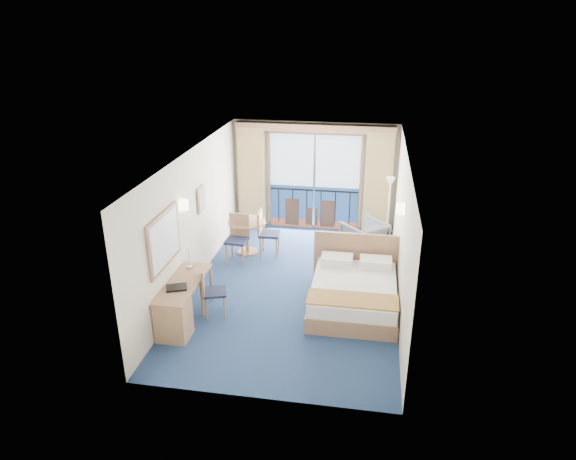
% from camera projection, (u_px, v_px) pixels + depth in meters
% --- Properties ---
extents(floor, '(6.50, 6.50, 0.00)m').
position_uv_depth(floor, '(294.00, 288.00, 10.22)').
color(floor, navy).
rests_on(floor, ground).
extents(room_walls, '(4.04, 6.54, 2.72)m').
position_uv_depth(room_walls, '(294.00, 204.00, 9.54)').
color(room_walls, beige).
rests_on(room_walls, ground).
extents(balcony_door, '(2.36, 0.03, 2.52)m').
position_uv_depth(balcony_door, '(314.00, 185.00, 12.72)').
color(balcony_door, navy).
rests_on(balcony_door, room_walls).
extents(curtain_left, '(0.65, 0.22, 2.55)m').
position_uv_depth(curtain_left, '(252.00, 178.00, 12.77)').
color(curtain_left, tan).
rests_on(curtain_left, room_walls).
extents(curtain_right, '(0.65, 0.22, 2.55)m').
position_uv_depth(curtain_right, '(378.00, 185.00, 12.29)').
color(curtain_right, tan).
rests_on(curtain_right, room_walls).
extents(pelmet, '(3.80, 0.25, 0.18)m').
position_uv_depth(pelmet, '(315.00, 128.00, 12.06)').
color(pelmet, '#A17657').
rests_on(pelmet, room_walls).
extents(mirror, '(0.05, 1.25, 0.95)m').
position_uv_depth(mirror, '(164.00, 240.00, 8.56)').
color(mirror, '#A17657').
rests_on(mirror, room_walls).
extents(wall_print, '(0.04, 0.42, 0.52)m').
position_uv_depth(wall_print, '(201.00, 199.00, 10.32)').
color(wall_print, '#A17657').
rests_on(wall_print, room_walls).
extents(sconce_left, '(0.18, 0.18, 0.18)m').
position_uv_depth(sconce_left, '(183.00, 205.00, 9.26)').
color(sconce_left, '#F7E2AD').
rests_on(sconce_left, room_walls).
extents(sconce_right, '(0.18, 0.18, 0.18)m').
position_uv_depth(sconce_right, '(401.00, 209.00, 9.08)').
color(sconce_right, '#F7E2AD').
rests_on(sconce_right, room_walls).
extents(bed, '(1.71, 2.04, 1.08)m').
position_uv_depth(bed, '(354.00, 292.00, 9.46)').
color(bed, '#A17657').
rests_on(bed, ground).
extents(nightstand, '(0.45, 0.43, 0.59)m').
position_uv_depth(nightstand, '(384.00, 262.00, 10.64)').
color(nightstand, tan).
rests_on(nightstand, ground).
extents(phone, '(0.19, 0.16, 0.07)m').
position_uv_depth(phone, '(384.00, 247.00, 10.53)').
color(phone, beige).
rests_on(phone, nightstand).
extents(armchair, '(1.18, 1.18, 0.77)m').
position_uv_depth(armchair, '(364.00, 238.00, 11.55)').
color(armchair, '#4E555F').
rests_on(armchair, ground).
extents(floor_lamp, '(0.23, 0.23, 1.66)m').
position_uv_depth(floor_lamp, '(389.00, 195.00, 11.65)').
color(floor_lamp, silver).
rests_on(floor_lamp, ground).
extents(desk, '(0.55, 1.59, 0.75)m').
position_uv_depth(desk, '(176.00, 312.00, 8.60)').
color(desk, '#A17657').
rests_on(desk, ground).
extents(desk_chair, '(0.52, 0.51, 0.94)m').
position_uv_depth(desk_chair, '(210.00, 288.00, 9.11)').
color(desk_chair, '#1C2341').
rests_on(desk_chair, ground).
extents(folder, '(0.42, 0.37, 0.03)m').
position_uv_depth(folder, '(176.00, 287.00, 8.67)').
color(folder, black).
rests_on(folder, desk).
extents(desk_lamp, '(0.11, 0.11, 0.40)m').
position_uv_depth(desk_lamp, '(189.00, 253.00, 9.26)').
color(desk_lamp, silver).
rests_on(desk_lamp, desk).
extents(round_table, '(0.85, 0.85, 0.77)m').
position_uv_depth(round_table, '(247.00, 229.00, 11.55)').
color(round_table, '#A17657').
rests_on(round_table, ground).
extents(table_chair_a, '(0.48, 0.47, 1.04)m').
position_uv_depth(table_chair_a, '(265.00, 230.00, 11.46)').
color(table_chair_a, '#1C2341').
rests_on(table_chair_a, ground).
extents(table_chair_b, '(0.48, 0.49, 1.05)m').
position_uv_depth(table_chair_b, '(238.00, 235.00, 11.18)').
color(table_chair_b, '#1C2341').
rests_on(table_chair_b, ground).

